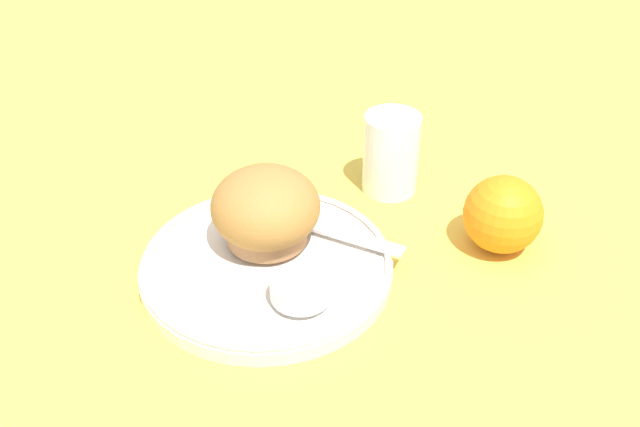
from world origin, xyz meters
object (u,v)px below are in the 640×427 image
at_px(butter_knife, 322,228).
at_px(orange_fruit, 503,214).
at_px(muffin, 266,210).
at_px(juice_glass, 391,154).

bearing_deg(butter_knife, orange_fruit, 26.38).
bearing_deg(muffin, juice_glass, 99.88).
xyz_separation_m(muffin, juice_glass, (-0.03, 0.17, -0.01)).
xyz_separation_m(orange_fruit, juice_glass, (-0.14, -0.03, 0.01)).
distance_m(butter_knife, juice_glass, 0.13).
relative_size(muffin, butter_knife, 0.67).
height_order(butter_knife, orange_fruit, orange_fruit).
relative_size(muffin, juice_glass, 1.16).
distance_m(orange_fruit, juice_glass, 0.15).
bearing_deg(butter_knife, juice_glass, 80.76).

